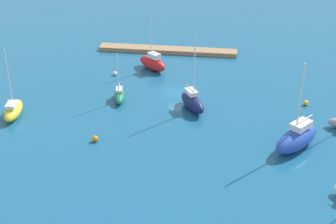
# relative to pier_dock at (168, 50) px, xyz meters

# --- Properties ---
(water) EXTENTS (160.00, 160.00, 0.00)m
(water) POSITION_rel_pier_dock_xyz_m (-3.52, 16.50, -0.37)
(water) COLOR #19567F
(water) RESTS_ON ground
(pier_dock) EXTENTS (25.05, 2.57, 0.74)m
(pier_dock) POSITION_rel_pier_dock_xyz_m (0.00, 0.00, 0.00)
(pier_dock) COLOR #997A56
(pier_dock) RESTS_ON ground
(sailboat_navy_near_pier) EXTENTS (4.86, 6.22, 11.10)m
(sailboat_navy_near_pier) POSITION_rel_pier_dock_xyz_m (-6.52, 21.75, 0.87)
(sailboat_navy_near_pier) COLOR #141E4C
(sailboat_navy_near_pier) RESTS_ON water
(sailboat_yellow_far_south) EXTENTS (2.92, 6.15, 10.03)m
(sailboat_yellow_far_south) POSITION_rel_pier_dock_xyz_m (18.08, 27.12, 0.63)
(sailboat_yellow_far_south) COLOR yellow
(sailboat_yellow_far_south) RESTS_ON water
(sailboat_green_by_breakwater) EXTENTS (2.38, 4.88, 7.61)m
(sailboat_green_by_breakwater) POSITION_rel_pier_dock_xyz_m (4.49, 20.26, 0.41)
(sailboat_green_by_breakwater) COLOR #19724C
(sailboat_green_by_breakwater) RESTS_ON water
(sailboat_red_east_end) EXTENTS (5.90, 5.43, 9.16)m
(sailboat_red_east_end) POSITION_rel_pier_dock_xyz_m (1.43, 8.30, 0.88)
(sailboat_red_east_end) COLOR red
(sailboat_red_east_end) RESTS_ON water
(sailboat_blue_mid_basin) EXTENTS (7.01, 7.78, 11.68)m
(sailboat_blue_mid_basin) POSITION_rel_pier_dock_xyz_m (-20.35, 30.39, 1.12)
(sailboat_blue_mid_basin) COLOR #2347B2
(sailboat_blue_mid_basin) RESTS_ON water
(mooring_buoy_orange) EXTENTS (0.80, 0.80, 0.80)m
(mooring_buoy_orange) POSITION_rel_pier_dock_xyz_m (5.04, 32.20, 0.03)
(mooring_buoy_orange) COLOR orange
(mooring_buoy_orange) RESTS_ON water
(mooring_buoy_yellow) EXTENTS (0.74, 0.74, 0.74)m
(mooring_buoy_yellow) POSITION_rel_pier_dock_xyz_m (-22.81, 18.19, -0.00)
(mooring_buoy_yellow) COLOR yellow
(mooring_buoy_yellow) RESTS_ON water
(mooring_buoy_white) EXTENTS (0.67, 0.67, 0.67)m
(mooring_buoy_white) POSITION_rel_pier_dock_xyz_m (7.19, 11.47, -0.03)
(mooring_buoy_white) COLOR white
(mooring_buoy_white) RESTS_ON water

